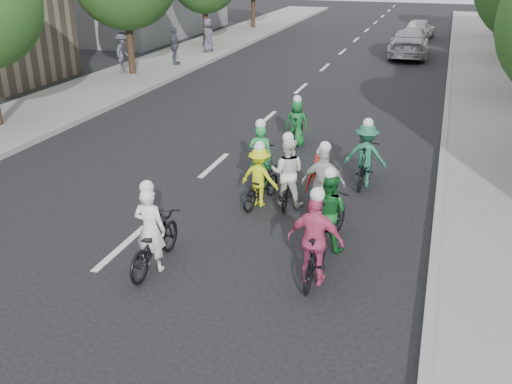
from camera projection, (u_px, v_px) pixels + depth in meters
The scene contains 20 objects.
ground at pixel (121, 247), 11.55m from camera, with size 120.00×120.00×0.00m, color black.
sidewalk_left at pixel (74, 99), 22.55m from camera, with size 4.00×80.00×0.15m, color gray.
curb_left at pixel (117, 103), 21.99m from camera, with size 0.18×80.00×0.18m, color #999993.
sidewalk_right at pixel (509, 138), 17.96m from camera, with size 4.00×80.00×0.15m, color gray.
curb_right at pixel (445, 132), 18.51m from camera, with size 0.18×80.00×0.18m, color #999993.
cyclist_0 at pixel (153, 239), 10.64m from camera, with size 0.71×1.93×1.80m.
cyclist_1 at pixel (328, 216), 11.38m from camera, with size 0.87×1.89×1.73m.
cyclist_2 at pixel (260, 182), 13.30m from camera, with size 1.00×1.72×1.57m.
cyclist_3 at pixel (316, 248), 10.12m from camera, with size 1.02×1.65×1.87m.
cyclist_4 at pixel (321, 190), 12.84m from camera, with size 0.78×1.88×1.63m.
cyclist_5 at pixel (261, 162), 14.34m from camera, with size 0.71×1.78×1.77m.
cyclist_6 at pixel (288, 179), 13.28m from camera, with size 0.85×1.59×1.79m.
cyclist_7 at pixel (366, 159), 14.35m from camera, with size 1.08×1.81×1.78m.
cyclist_8 at pixel (323, 191), 12.66m from camera, with size 0.99×1.66×1.80m.
cyclist_9 at pixel (297, 127), 17.35m from camera, with size 0.70×1.54×1.57m.
follow_car_lead at pixel (409, 43), 31.49m from camera, with size 2.09×5.13×1.49m, color silver.
follow_car_trail at pixel (420, 28), 37.93m from camera, with size 1.57×3.90×1.33m, color silver.
spectator_0 at pixel (123, 53), 26.60m from camera, with size 1.21×0.70×1.87m, color #52515F.
spectator_1 at pixel (175, 46), 28.58m from camera, with size 1.07×0.45×1.83m, color #52535F.
spectator_2 at pixel (208, 35), 32.06m from camera, with size 0.90×0.58×1.84m, color #52525F.
Camera 1 is at (5.78, -8.81, 5.59)m, focal length 40.00 mm.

